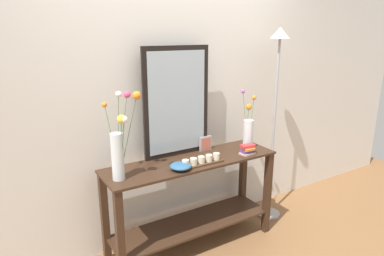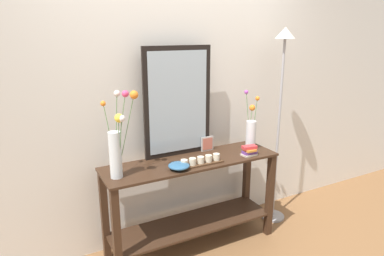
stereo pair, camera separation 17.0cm
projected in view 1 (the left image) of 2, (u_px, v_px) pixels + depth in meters
The scene contains 11 objects.
ground_plane at pixel (192, 246), 3.05m from camera, with size 7.00×6.00×0.02m, color brown.
wall_back at pixel (172, 90), 2.96m from camera, with size 6.40×0.08×2.70m, color silver.
console_table at pixel (192, 194), 2.92m from camera, with size 1.50×0.43×0.81m.
mirror_leaning at pixel (177, 102), 2.84m from camera, with size 0.61×0.03×0.93m.
tall_vase_left at pixel (119, 145), 2.40m from camera, with size 0.23×0.22×0.64m.
vase_right at pixel (248, 130), 3.10m from camera, with size 0.14×0.16×0.53m.
candle_tray at pixel (201, 161), 2.74m from camera, with size 0.39×0.09×0.07m.
picture_frame_small at pixel (206, 143), 3.05m from camera, with size 0.12×0.01×0.13m.
decorative_bowl at pixel (181, 166), 2.63m from camera, with size 0.17×0.17×0.06m.
book_stack at pixel (248, 150), 2.97m from camera, with size 0.14×0.10×0.08m.
floor_lamp at pixel (276, 95), 3.22m from camera, with size 0.24×0.24×1.88m.
Camera 1 is at (-1.39, -2.26, 1.84)m, focal length 31.80 mm.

